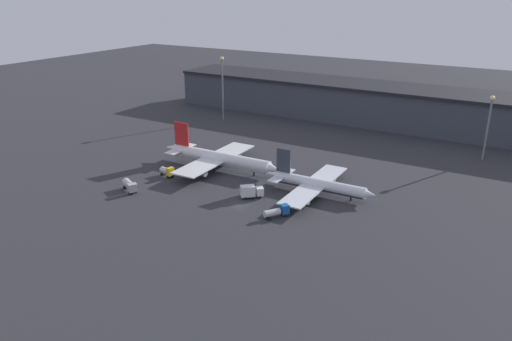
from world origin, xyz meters
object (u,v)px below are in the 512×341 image
(airplane_0, at_px, (219,158))
(service_vehicle_0, at_px, (251,191))
(airplane_1, at_px, (317,184))
(service_vehicle_3, at_px, (277,212))
(service_vehicle_1, at_px, (130,185))
(service_vehicle_2, at_px, (167,171))

(airplane_0, xyz_separation_m, service_vehicle_0, (22.20, -15.58, -1.55))
(airplane_1, xyz_separation_m, service_vehicle_3, (-2.54, -20.37, -1.26))
(airplane_1, distance_m, service_vehicle_0, 19.97)
(airplane_0, bearing_deg, service_vehicle_1, -113.00)
(service_vehicle_0, bearing_deg, airplane_1, -1.93)
(airplane_0, xyz_separation_m, service_vehicle_3, (34.95, -23.14, -1.97))
(airplane_0, height_order, service_vehicle_1, airplane_0)
(airplane_1, distance_m, service_vehicle_2, 49.21)
(airplane_0, distance_m, service_vehicle_3, 41.96)
(service_vehicle_1, bearing_deg, service_vehicle_3, 35.07)
(service_vehicle_1, distance_m, service_vehicle_3, 47.44)
(service_vehicle_2, distance_m, service_vehicle_3, 46.01)
(service_vehicle_1, bearing_deg, airplane_1, 55.63)
(airplane_1, height_order, service_vehicle_2, airplane_1)
(service_vehicle_3, bearing_deg, service_vehicle_0, 92.81)
(service_vehicle_0, distance_m, service_vehicle_2, 32.48)
(service_vehicle_0, height_order, service_vehicle_2, service_vehicle_0)
(airplane_0, relative_size, service_vehicle_0, 6.90)
(service_vehicle_1, xyz_separation_m, service_vehicle_3, (46.97, 6.64, -0.13))
(airplane_0, height_order, service_vehicle_3, airplane_0)
(service_vehicle_1, relative_size, service_vehicle_3, 1.06)
(service_vehicle_0, distance_m, service_vehicle_3, 14.83)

